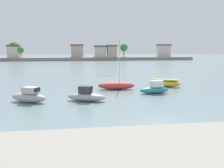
{
  "coord_description": "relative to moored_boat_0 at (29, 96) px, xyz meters",
  "views": [
    {
      "loc": [
        -6.23,
        -14.75,
        5.47
      ],
      "look_at": [
        -2.17,
        14.38,
        0.99
      ],
      "focal_mm": 37.64,
      "sensor_mm": 36.0,
      "label": 1
    }
  ],
  "objects": [
    {
      "name": "moored_boat_0",
      "position": [
        0.0,
        0.0,
        0.0
      ],
      "size": [
        4.17,
        3.0,
        1.59
      ],
      "rotation": [
        0.0,
        0.0,
        -0.46
      ],
      "color": "#9E9EA3",
      "rests_on": "ground"
    },
    {
      "name": "moored_boat_4",
      "position": [
        17.34,
        7.61,
        -0.11
      ],
      "size": [
        4.74,
        3.05,
        1.07
      ],
      "rotation": [
        0.0,
        0.0,
        -0.4
      ],
      "color": "yellow",
      "rests_on": "ground"
    },
    {
      "name": "moored_boat_1",
      "position": [
        5.81,
        -0.25,
        -0.07
      ],
      "size": [
        4.31,
        2.68,
        1.6
      ],
      "rotation": [
        0.0,
        0.0,
        -0.33
      ],
      "color": "#9E9EA3",
      "rests_on": "ground"
    },
    {
      "name": "ground_plane",
      "position": [
        11.39,
        -9.69,
        -0.62
      ],
      "size": [
        400.0,
        400.0,
        0.0
      ],
      "primitive_type": "plane",
      "color": "slate"
    },
    {
      "name": "mooring_buoy_0",
      "position": [
        -0.34,
        5.72,
        -0.49
      ],
      "size": [
        0.26,
        0.26,
        0.26
      ],
      "primitive_type": "sphere",
      "color": "yellow",
      "rests_on": "ground"
    },
    {
      "name": "moored_boat_3",
      "position": [
        14.27,
        2.83,
        -0.03
      ],
      "size": [
        3.82,
        1.47,
        1.58
      ],
      "rotation": [
        0.0,
        0.0,
        0.09
      ],
      "color": "teal",
      "rests_on": "ground"
    },
    {
      "name": "distant_shoreline",
      "position": [
        10.02,
        86.32,
        1.41
      ],
      "size": [
        94.02,
        11.38,
        8.25
      ],
      "color": "gray",
      "rests_on": "ground"
    },
    {
      "name": "mooring_buoy_1",
      "position": [
        -2.04,
        6.66,
        -0.41
      ],
      "size": [
        0.41,
        0.41,
        0.41
      ],
      "primitive_type": "sphere",
      "color": "red",
      "rests_on": "ground"
    },
    {
      "name": "moored_boat_2",
      "position": [
        10.03,
        6.27,
        -0.08
      ],
      "size": [
        5.05,
        1.91,
        6.84
      ],
      "rotation": [
        0.0,
        0.0,
        -0.1
      ],
      "color": "#C63833",
      "rests_on": "ground"
    }
  ]
}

